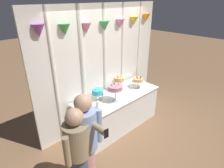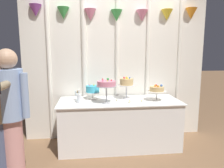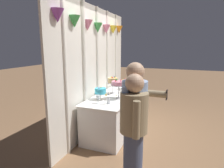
# 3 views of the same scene
# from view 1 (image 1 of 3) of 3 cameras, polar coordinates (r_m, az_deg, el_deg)

# --- Properties ---
(ground_plane) EXTENTS (24.00, 24.00, 0.00)m
(ground_plane) POSITION_cam_1_polar(r_m,az_deg,el_deg) (4.46, 2.54, -12.66)
(ground_plane) COLOR #846042
(draped_curtain) EXTENTS (3.26, 0.20, 2.60)m
(draped_curtain) POSITION_cam_1_polar(r_m,az_deg,el_deg) (4.12, -2.85, 6.35)
(draped_curtain) COLOR white
(draped_curtain) RESTS_ON ground_plane
(cake_table) EXTENTS (1.97, 0.78, 0.79)m
(cake_table) POSITION_cam_1_polar(r_m,az_deg,el_deg) (4.29, 1.67, -7.91)
(cake_table) COLOR white
(cake_table) RESTS_ON ground_plane
(cake_display_leftmost) EXTENTS (0.25, 0.25, 0.25)m
(cake_display_leftmost) POSITION_cam_1_polar(r_m,az_deg,el_deg) (3.86, -4.37, -2.49)
(cake_display_leftmost) COLOR silver
(cake_display_leftmost) RESTS_ON cake_table
(cake_display_midleft) EXTENTS (0.32, 0.32, 0.40)m
(cake_display_midleft) POSITION_cam_1_polar(r_m,az_deg,el_deg) (3.72, 1.00, -1.17)
(cake_display_midleft) COLOR #B2B2B7
(cake_display_midleft) RESTS_ON cake_table
(cake_display_midright) EXTENTS (0.29, 0.29, 0.39)m
(cake_display_midright) POSITION_cam_1_polar(r_m,az_deg,el_deg) (4.13, 2.01, 1.21)
(cake_display_midright) COLOR silver
(cake_display_midright) RESTS_ON cake_table
(cake_display_rightmost) EXTENTS (0.31, 0.31, 0.27)m
(cake_display_rightmost) POSITION_cam_1_polar(r_m,az_deg,el_deg) (4.39, 7.86, 1.13)
(cake_display_rightmost) COLOR silver
(cake_display_rightmost) RESTS_ON cake_table
(wine_glass) EXTENTS (0.07, 0.07, 0.16)m
(wine_glass) POSITION_cam_1_polar(r_m,az_deg,el_deg) (3.70, -6.75, -4.75)
(wine_glass) COLOR silver
(wine_glass) RESTS_ON cake_table
(flower_vase) EXTENTS (0.07, 0.09, 0.23)m
(flower_vase) POSITION_cam_1_polar(r_m,az_deg,el_deg) (3.60, -4.43, -5.81)
(flower_vase) COLOR silver
(flower_vase) RESTS_ON cake_table
(tealight_far_left) EXTENTS (0.04, 0.04, 0.03)m
(tealight_far_left) POSITION_cam_1_polar(r_m,az_deg,el_deg) (4.04, 1.63, -3.55)
(tealight_far_left) COLOR beige
(tealight_far_left) RESTS_ON cake_table
(tealight_near_left) EXTENTS (0.05, 0.05, 0.04)m
(tealight_near_left) POSITION_cam_1_polar(r_m,az_deg,el_deg) (4.09, 4.62, -3.23)
(tealight_near_left) COLOR beige
(tealight_near_left) RESTS_ON cake_table
(tealight_near_right) EXTENTS (0.04, 0.04, 0.03)m
(tealight_near_right) POSITION_cam_1_polar(r_m,az_deg,el_deg) (4.26, 6.05, -2.11)
(tealight_near_right) COLOR beige
(tealight_near_right) RESTS_ON cake_table
(guest_girl_blue_dress) EXTENTS (0.48, 0.58, 1.50)m
(guest_girl_blue_dress) POSITION_cam_1_polar(r_m,az_deg,el_deg) (2.73, -10.11, -19.56)
(guest_girl_blue_dress) COLOR #4C5675
(guest_girl_blue_dress) RESTS_ON ground_plane
(guest_man_pink_jacket) EXTENTS (0.47, 0.42, 1.62)m
(guest_man_pink_jacket) POSITION_cam_1_polar(r_m,az_deg,el_deg) (2.77, -7.89, -16.56)
(guest_man_pink_jacket) COLOR #D6938E
(guest_man_pink_jacket) RESTS_ON ground_plane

